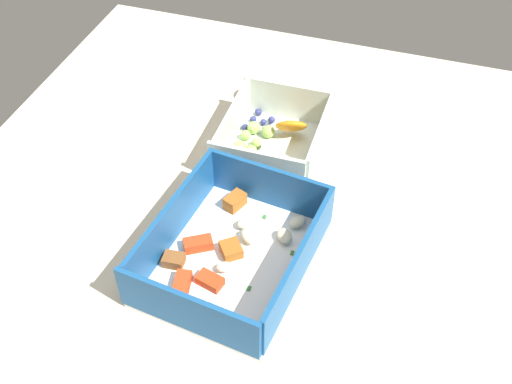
# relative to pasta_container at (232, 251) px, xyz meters

# --- Properties ---
(table_surface) EXTENTS (0.80, 0.80, 0.02)m
(table_surface) POSITION_rel_pasta_container_xyz_m (0.12, 0.01, -0.03)
(table_surface) COLOR beige
(table_surface) RESTS_ON ground
(pasta_container) EXTENTS (0.23, 0.19, 0.07)m
(pasta_container) POSITION_rel_pasta_container_xyz_m (0.00, 0.00, 0.00)
(pasta_container) COLOR white
(pasta_container) RESTS_ON table_surface
(fruit_bowl) EXTENTS (0.16, 0.13, 0.06)m
(fruit_bowl) POSITION_rel_pasta_container_xyz_m (0.20, 0.01, 0.00)
(fruit_bowl) COLOR silver
(fruit_bowl) RESTS_ON table_surface
(paper_cup_liner) EXTENTS (0.04, 0.04, 0.02)m
(paper_cup_liner) POSITION_rel_pasta_container_xyz_m (0.31, 0.08, -0.01)
(paper_cup_liner) COLOR white
(paper_cup_liner) RESTS_ON table_surface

